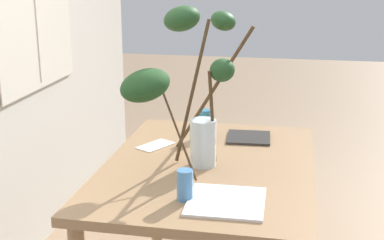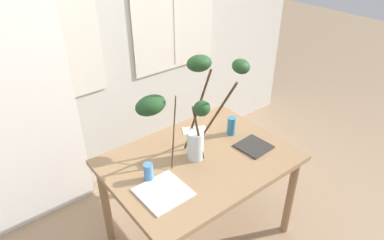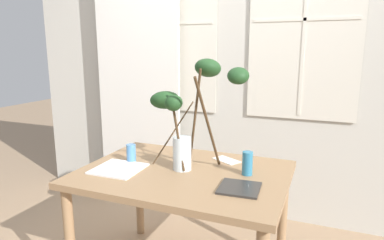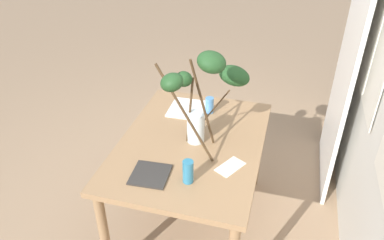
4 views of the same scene
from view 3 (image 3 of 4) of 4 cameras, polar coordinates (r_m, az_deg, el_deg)
name	(u,v)px [view 3 (image 3 of 4)]	position (r m, az deg, el deg)	size (l,w,h in m)	color
back_wall_with_windows	(235,52)	(2.98, 7.24, 11.30)	(4.11, 0.14, 2.85)	beige
curtain_sheer_side	(138,89)	(3.18, -9.16, 5.25)	(0.84, 0.03, 2.20)	white
dining_table	(184,185)	(2.08, -1.43, -10.97)	(1.23, 0.90, 0.74)	#93704C
vase_with_branches	(185,106)	(2.06, -1.16, 2.34)	(0.76, 0.54, 0.69)	silver
drinking_glass_blue_left	(131,153)	(2.23, -10.28, -5.57)	(0.06, 0.06, 0.12)	#4C84BC
drinking_glass_blue_right	(247,163)	(2.00, 9.38, -7.26)	(0.06, 0.06, 0.14)	teal
plate_square_left	(118,169)	(2.12, -12.37, -8.06)	(0.28, 0.28, 0.01)	white
plate_square_right	(239,188)	(1.82, 8.05, -11.36)	(0.21, 0.21, 0.01)	#2D2B28
napkin_folded	(227,160)	(2.25, 5.89, -6.78)	(0.18, 0.10, 0.00)	silver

